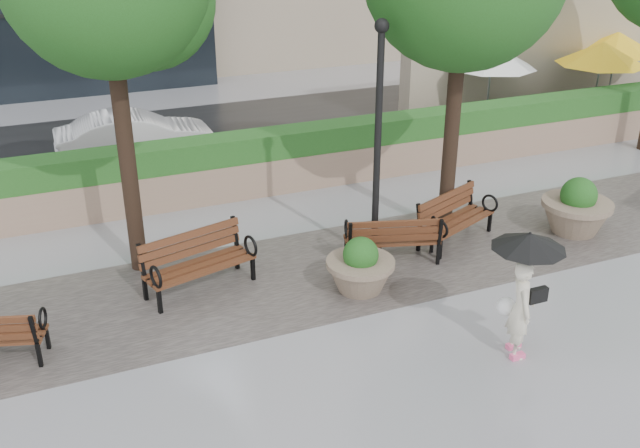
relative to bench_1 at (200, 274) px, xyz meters
name	(u,v)px	position (x,y,z in m)	size (l,w,h in m)	color
ground	(462,351)	(3.05, -3.21, -0.29)	(100.00, 100.00, 0.00)	gray
cobble_strip	(370,262)	(3.05, -0.21, -0.29)	(28.00, 3.20, 0.01)	#383330
hedge_wall	(291,158)	(3.05, 3.79, 0.37)	(24.00, 0.80, 1.35)	#8F745C
cafe_wall	(554,43)	(12.55, 6.79, 1.71)	(10.00, 0.60, 4.00)	tan
cafe_hedge	(584,115)	(12.05, 4.59, 0.16)	(8.00, 0.50, 0.90)	#1A4B19
asphalt_street	(240,136)	(3.05, 7.79, -0.29)	(40.00, 7.00, 0.00)	black
bench_1	(200,274)	(0.00, 0.00, 0.00)	(1.95, 1.19, 0.99)	#593119
bench_2	(392,247)	(3.43, -0.31, -0.03)	(1.79, 1.12, 0.90)	#593119
bench_3	(455,228)	(4.92, -0.05, -0.02)	(1.84, 1.30, 0.93)	#593119
planter_left	(360,270)	(2.45, -1.03, 0.08)	(1.14, 1.14, 0.96)	#7F6B56
planter_right	(576,211)	(7.29, -0.60, 0.15)	(1.34, 1.34, 1.13)	#7F6B56
lamppost	(377,161)	(3.18, -0.09, 1.59)	(0.28, 0.28, 4.25)	black
patio_umb_white	(492,57)	(9.76, 5.95, 1.70)	(2.50, 2.50, 2.30)	black
patio_umb_yellow_a	(602,54)	(12.84, 5.10, 1.70)	(2.50, 2.50, 2.30)	black
patio_umb_yellow_b	(617,43)	(14.38, 6.17, 1.70)	(2.50, 2.50, 2.30)	black
car_right	(136,138)	(0.13, 6.78, 0.33)	(1.33, 3.81, 1.26)	silver
pedestrian	(524,283)	(3.74, -3.51, 0.85)	(1.02, 1.02, 1.88)	beige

